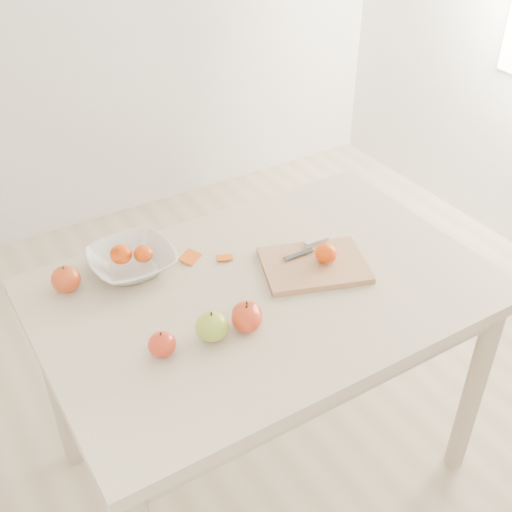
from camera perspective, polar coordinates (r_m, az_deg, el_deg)
ground at (r=2.27m, az=0.69°, el=-17.65°), size 3.50×3.50×0.00m
table at (r=1.79m, az=0.84°, el=-5.18°), size 1.20×0.80×0.75m
cutting_board at (r=1.79m, az=5.18°, el=-0.83°), size 0.34×0.29×0.02m
board_tangerine at (r=1.78m, az=6.21°, el=0.25°), size 0.06×0.06×0.05m
fruit_bowl at (r=1.80m, az=-10.96°, el=-0.47°), size 0.23×0.23×0.06m
bowl_tangerine_near at (r=1.79m, az=-11.92°, el=0.15°), size 0.06×0.06×0.05m
bowl_tangerine_far at (r=1.78m, az=-9.98°, el=0.21°), size 0.05×0.05×0.05m
orange_peel_a at (r=1.83m, az=-5.86°, el=-0.21°), size 0.07×0.07×0.01m
orange_peel_b at (r=1.83m, az=-2.80°, el=-0.20°), size 0.06×0.05×0.01m
paring_knife at (r=1.85m, az=5.11°, el=1.13°), size 0.17×0.05×0.01m
apple_green at (r=1.56m, az=-3.93°, el=-6.26°), size 0.08×0.08×0.07m
apple_red_d at (r=1.53m, az=-8.36°, el=-7.77°), size 0.07×0.07×0.06m
apple_red_e at (r=1.58m, az=-0.83°, el=-5.55°), size 0.08×0.08×0.07m
apple_red_a at (r=1.77m, az=-16.55°, el=-1.99°), size 0.08×0.08×0.07m
apple_red_c at (r=1.59m, az=-0.82°, el=-5.26°), size 0.08×0.08×0.07m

